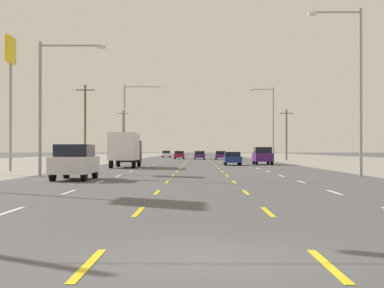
% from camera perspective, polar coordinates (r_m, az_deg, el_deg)
% --- Properties ---
extents(ground_plane, '(572.00, 572.00, 0.00)m').
position_cam_1_polar(ground_plane, '(75.34, 0.65, -1.83)').
color(ground_plane, '#4C4C4F').
extents(lot_apron_left, '(28.00, 440.00, 0.01)m').
position_cam_1_polar(lot_apron_left, '(79.25, -17.55, -1.73)').
color(lot_apron_left, gray).
rests_on(lot_apron_left, ground).
extents(lane_markings, '(10.64, 227.60, 0.01)m').
position_cam_1_polar(lane_markings, '(113.83, 0.62, -1.39)').
color(lane_markings, white).
rests_on(lane_markings, ground).
extents(signal_span_wire, '(27.29, 0.52, 8.56)m').
position_cam_1_polar(signal_span_wire, '(16.95, 0.26, 11.00)').
color(signal_span_wire, brown).
rests_on(signal_span_wire, ground).
extents(suv_far_left_nearest, '(1.98, 4.90, 1.98)m').
position_cam_1_polar(suv_far_left_nearest, '(34.36, -11.02, -1.63)').
color(suv_far_left_nearest, silver).
rests_on(suv_far_left_nearest, ground).
extents(box_truck_far_left_near, '(2.40, 7.20, 3.23)m').
position_cam_1_polar(box_truck_far_left_near, '(57.06, -6.33, -0.39)').
color(box_truck_far_left_near, black).
rests_on(box_truck_far_left_near, ground).
extents(sedan_inner_right_mid, '(1.80, 4.50, 1.46)m').
position_cam_1_polar(sedan_inner_right_mid, '(65.53, 3.83, -1.36)').
color(sedan_inner_right_mid, navy).
rests_on(sedan_inner_right_mid, ground).
extents(suv_far_right_midfar, '(1.98, 4.90, 1.98)m').
position_cam_1_polar(suv_far_right_midfar, '(68.36, 6.68, -1.09)').
color(suv_far_right_midfar, '#4C196B').
rests_on(suv_far_right_midfar, ground).
extents(sedan_center_turn_far, '(1.80, 4.50, 1.46)m').
position_cam_1_polar(sedan_center_turn_far, '(102.39, 0.73, -1.06)').
color(sedan_center_turn_far, '#4C196B').
rests_on(sedan_center_turn_far, ground).
extents(sedan_inner_right_farther, '(1.80, 4.50, 1.46)m').
position_cam_1_polar(sedan_inner_right_farther, '(102.50, 2.71, -1.06)').
color(sedan_inner_right_farther, '#4C196B').
rests_on(sedan_inner_right_farther, ground).
extents(sedan_inner_left_farthest, '(1.80, 4.50, 1.46)m').
position_cam_1_polar(sedan_inner_left_farthest, '(109.22, -1.20, -1.03)').
color(sedan_inner_left_farthest, maroon).
rests_on(sedan_inner_left_farthest, ground).
extents(sedan_far_left_distant_a, '(1.80, 4.50, 1.46)m').
position_cam_1_polar(sedan_far_left_distant_a, '(131.69, -2.43, -0.95)').
color(sedan_far_left_distant_a, white).
rests_on(sedan_far_left_distant_a, ground).
extents(pole_sign_left_row_1, '(0.24, 2.17, 10.52)m').
position_cam_1_polar(pole_sign_left_row_1, '(49.46, -16.77, 6.86)').
color(pole_sign_left_row_1, gray).
rests_on(pole_sign_left_row_1, ground).
extents(streetlight_left_row_0, '(4.25, 0.26, 8.56)m').
position_cam_1_polar(streetlight_left_row_0, '(39.38, -13.49, 4.35)').
color(streetlight_left_row_0, gray).
rests_on(streetlight_left_row_0, ground).
extents(streetlight_right_row_0, '(3.39, 0.26, 10.64)m').
position_cam_1_polar(streetlight_right_row_0, '(39.60, 15.27, 5.75)').
color(streetlight_right_row_0, gray).
rests_on(streetlight_right_row_0, ground).
extents(streetlight_left_row_1, '(5.14, 0.26, 10.54)m').
position_cam_1_polar(streetlight_left_row_1, '(82.72, -6.03, 2.57)').
color(streetlight_left_row_1, gray).
rests_on(streetlight_left_row_1, ground).
extents(streetlight_right_row_1, '(3.38, 0.26, 10.16)m').
position_cam_1_polar(streetlight_right_row_1, '(82.76, 7.49, 2.29)').
color(streetlight_right_row_1, gray).
rests_on(streetlight_right_row_1, ground).
extents(utility_pole_left_row_1, '(2.20, 0.26, 9.27)m').
position_cam_1_polar(utility_pole_left_row_1, '(71.47, -10.07, 1.98)').
color(utility_pole_left_row_1, brown).
rests_on(utility_pole_left_row_1, ground).
extents(utility_pole_right_row_2, '(2.20, 0.26, 8.09)m').
position_cam_1_polar(utility_pole_right_row_2, '(97.11, 8.92, 0.97)').
color(utility_pole_right_row_2, brown).
rests_on(utility_pole_right_row_2, ground).
extents(utility_pole_left_row_3, '(2.20, 0.26, 9.65)m').
position_cam_1_polar(utility_pole_left_row_3, '(123.63, -6.54, 1.01)').
color(utility_pole_left_row_3, brown).
rests_on(utility_pole_left_row_3, ground).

